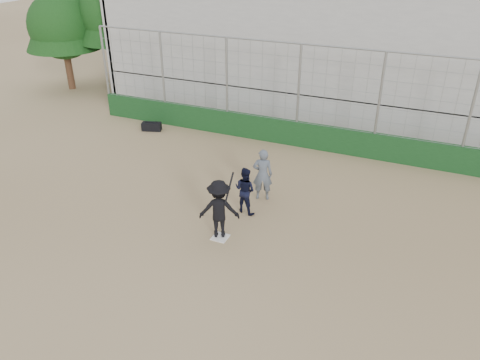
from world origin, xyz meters
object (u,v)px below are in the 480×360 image
at_px(catcher_crouched, 245,197).
at_px(umpire, 263,177).
at_px(batter_at_plate, 219,209).
at_px(equipment_bag, 152,127).

height_order(catcher_crouched, umpire, umpire).
bearing_deg(umpire, catcher_crouched, 60.65).
relative_size(batter_at_plate, equipment_bag, 2.14).
xyz_separation_m(catcher_crouched, equipment_bag, (-6.26, 4.51, -0.34)).
relative_size(catcher_crouched, umpire, 0.67).
distance_m(batter_at_plate, equipment_bag, 8.56).
xyz_separation_m(batter_at_plate, umpire, (0.35, 2.42, -0.09)).
bearing_deg(umpire, batter_at_plate, 63.52).
bearing_deg(equipment_bag, catcher_crouched, -35.78).
distance_m(batter_at_plate, catcher_crouched, 1.49).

